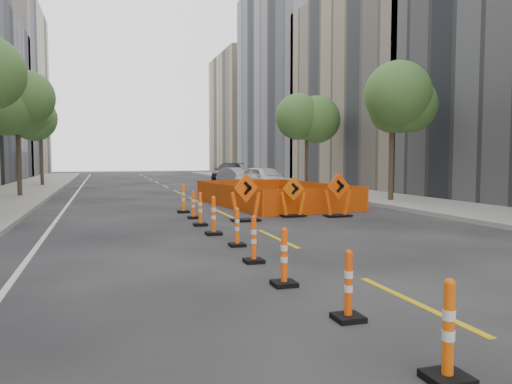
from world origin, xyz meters
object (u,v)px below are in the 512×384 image
object	(u,v)px
channelizer_7	(193,205)
chevron_sign_left	(246,197)
chevron_sign_right	(338,195)
parked_car_near	(264,179)
channelizer_5	(214,216)
parked_car_mid	(238,177)
channelizer_6	(200,209)
channelizer_8	(183,198)
channelizer_0	(449,330)
channelizer_2	(284,257)
channelizer_4	(237,227)
channelizer_3	(254,239)
chevron_sign_center	(293,197)
parked_car_far	(229,173)
channelizer_1	(349,285)

from	to	relation	value
channelizer_7	chevron_sign_left	xyz separation A→B (m)	(1.52, -1.24, 0.31)
chevron_sign_right	parked_car_near	xyz separation A→B (m)	(1.59, 13.32, 0.01)
channelizer_5	parked_car_mid	bearing A→B (deg)	73.38
channelizer_6	chevron_sign_right	distance (m)	5.16
channelizer_8	chevron_sign_right	bearing A→B (deg)	-29.93
channelizer_0	channelizer_8	distance (m)	14.98
channelizer_2	channelizer_4	xyz separation A→B (m)	(0.20, 3.74, -0.02)
channelizer_5	channelizer_8	xyz separation A→B (m)	(0.05, 5.62, 0.03)
channelizer_8	chevron_sign_left	xyz separation A→B (m)	(1.57, -3.12, 0.23)
chevron_sign_left	channelizer_2	bearing A→B (deg)	-121.80
channelizer_8	chevron_sign_left	bearing A→B (deg)	-63.19
channelizer_7	chevron_sign_right	bearing A→B (deg)	-11.58
chevron_sign_right	channelizer_3	bearing A→B (deg)	-137.70
chevron_sign_center	channelizer_0	bearing A→B (deg)	-111.59
channelizer_8	parked_car_far	size ratio (longest dim) A/B	0.20
chevron_sign_right	channelizer_2	bearing A→B (deg)	-131.14
channelizer_1	chevron_sign_left	xyz separation A→B (m)	(1.47, 9.99, 0.32)
channelizer_1	channelizer_6	world-z (taller)	channelizer_6
chevron_sign_center	chevron_sign_right	distance (m)	1.58
channelizer_1	channelizer_4	size ratio (longest dim) A/B	1.01
chevron_sign_center	chevron_sign_left	bearing A→B (deg)	-166.78
parked_car_far	channelizer_2	bearing A→B (deg)	-80.34
channelizer_1	chevron_sign_right	size ratio (longest dim) A/B	0.60
channelizer_0	parked_car_mid	world-z (taller)	parked_car_mid
channelizer_5	chevron_sign_center	world-z (taller)	chevron_sign_center
channelizer_4	chevron_sign_right	size ratio (longest dim) A/B	0.59
channelizer_3	channelizer_4	world-z (taller)	channelizer_3
channelizer_5	chevron_sign_left	world-z (taller)	chevron_sign_left
channelizer_0	chevron_sign_center	bearing A→B (deg)	75.05
channelizer_1	channelizer_5	size ratio (longest dim) A/B	0.88
channelizer_1	chevron_sign_center	distance (m)	11.22
channelizer_2	channelizer_1	bearing A→B (deg)	-84.23
channelizer_5	channelizer_6	xyz separation A→B (m)	(-0.01, 1.87, -0.01)
channelizer_1	parked_car_far	xyz separation A→B (m)	(7.19, 35.22, 0.35)
channelizer_8	channelizer_7	bearing A→B (deg)	-88.41
channelizer_6	chevron_sign_center	xyz separation A→B (m)	(3.57, 1.33, 0.20)
channelizer_5	channelizer_7	bearing A→B (deg)	88.50
channelizer_8	chevron_sign_right	size ratio (longest dim) A/B	0.71
chevron_sign_center	parked_car_far	bearing A→B (deg)	74.60
chevron_sign_center	channelizer_7	bearing A→B (deg)	164.44
channelizer_1	parked_car_mid	bearing A→B (deg)	77.68
channelizer_3	channelizer_4	xyz separation A→B (m)	(0.16, 1.87, -0.02)
channelizer_4	channelizer_5	world-z (taller)	channelizer_5
channelizer_2	channelizer_7	xyz separation A→B (m)	(0.14, 9.36, -0.01)
channelizer_0	parked_car_near	world-z (taller)	parked_car_near
channelizer_3	channelizer_5	distance (m)	3.74
channelizer_3	channelizer_8	world-z (taller)	channelizer_8
channelizer_5	chevron_sign_right	size ratio (longest dim) A/B	0.68
chevron_sign_left	channelizer_6	bearing A→B (deg)	-179.14
parked_car_near	channelizer_5	bearing A→B (deg)	-128.32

